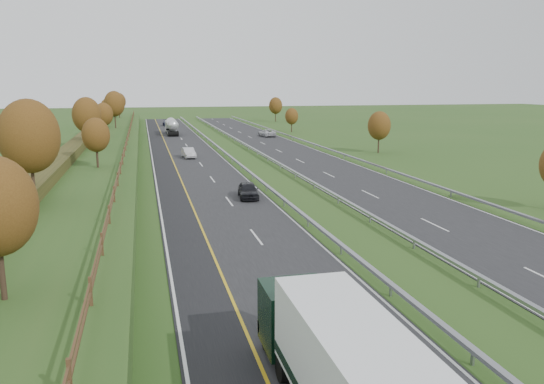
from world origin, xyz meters
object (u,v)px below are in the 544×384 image
(car_small_far, at_px, (167,123))
(car_oncoming, at_px, (267,133))
(car_silver_mid, at_px, (188,153))
(car_dark_near, at_px, (248,190))
(road_tanker, at_px, (172,126))

(car_small_far, height_order, car_oncoming, car_small_far)
(car_silver_mid, height_order, car_oncoming, car_oncoming)
(car_dark_near, distance_m, car_small_far, 94.74)
(road_tanker, height_order, car_small_far, road_tanker)
(car_silver_mid, relative_size, car_small_far, 0.87)
(car_dark_near, bearing_deg, car_oncoming, 80.80)
(car_oncoming, bearing_deg, car_small_far, -69.32)
(road_tanker, bearing_deg, car_oncoming, -27.12)
(car_dark_near, xyz_separation_m, car_silver_mid, (-3.05, 30.02, -0.02))
(road_tanker, relative_size, car_small_far, 2.18)
(car_silver_mid, bearing_deg, car_oncoming, 51.82)
(car_dark_near, relative_size, car_silver_mid, 0.99)
(car_oncoming, bearing_deg, road_tanker, -34.46)
(car_silver_mid, relative_size, car_oncoming, 0.83)
(car_small_far, xyz_separation_m, car_oncoming, (18.79, -35.32, -0.00))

